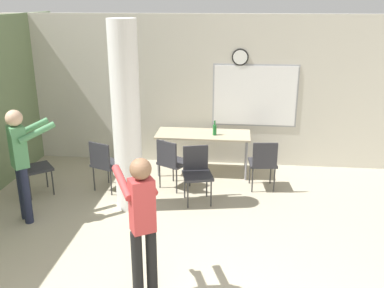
{
  "coord_description": "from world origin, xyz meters",
  "views": [
    {
      "loc": [
        0.46,
        -2.83,
        3.04
      ],
      "look_at": [
        -0.1,
        2.36,
        1.27
      ],
      "focal_mm": 40.0,
      "sensor_mm": 36.0,
      "label": 1
    }
  ],
  "objects_px": {
    "person_playing_front": "(142,218)",
    "person_watching_back": "(21,157)",
    "chair_by_left_wall": "(32,165)",
    "chair_near_pillar": "(106,162)",
    "chair_table_front": "(197,170)",
    "bottle_on_table": "(215,130)",
    "folding_table": "(203,136)",
    "chair_table_right": "(263,161)",
    "chair_table_left": "(172,160)"
  },
  "relations": [
    {
      "from": "chair_table_right",
      "to": "person_watching_back",
      "type": "distance_m",
      "value": 3.72
    },
    {
      "from": "person_watching_back",
      "to": "chair_table_front",
      "type": "bearing_deg",
      "value": 20.87
    },
    {
      "from": "folding_table",
      "to": "person_watching_back",
      "type": "distance_m",
      "value": 3.14
    },
    {
      "from": "chair_table_front",
      "to": "person_watching_back",
      "type": "distance_m",
      "value": 2.56
    },
    {
      "from": "chair_table_front",
      "to": "chair_by_left_wall",
      "type": "xyz_separation_m",
      "value": [
        -2.65,
        -0.09,
        0.0
      ]
    },
    {
      "from": "bottle_on_table",
      "to": "chair_by_left_wall",
      "type": "distance_m",
      "value": 3.12
    },
    {
      "from": "bottle_on_table",
      "to": "chair_near_pillar",
      "type": "relative_size",
      "value": 0.3
    },
    {
      "from": "chair_table_front",
      "to": "chair_near_pillar",
      "type": "xyz_separation_m",
      "value": [
        -1.52,
        0.2,
        0.0
      ]
    },
    {
      "from": "chair_by_left_wall",
      "to": "person_playing_front",
      "type": "relative_size",
      "value": 0.55
    },
    {
      "from": "bottle_on_table",
      "to": "chair_near_pillar",
      "type": "xyz_separation_m",
      "value": [
        -1.73,
        -0.9,
        -0.34
      ]
    },
    {
      "from": "chair_table_left",
      "to": "chair_near_pillar",
      "type": "relative_size",
      "value": 1.0
    },
    {
      "from": "chair_by_left_wall",
      "to": "bottle_on_table",
      "type": "bearing_deg",
      "value": 22.46
    },
    {
      "from": "chair_table_front",
      "to": "chair_table_left",
      "type": "distance_m",
      "value": 0.6
    },
    {
      "from": "person_playing_front",
      "to": "person_watching_back",
      "type": "height_order",
      "value": "person_watching_back"
    },
    {
      "from": "chair_table_left",
      "to": "chair_by_left_wall",
      "type": "distance_m",
      "value": 2.25
    },
    {
      "from": "folding_table",
      "to": "chair_table_right",
      "type": "xyz_separation_m",
      "value": [
        1.05,
        -0.65,
        -0.19
      ]
    },
    {
      "from": "chair_table_front",
      "to": "person_watching_back",
      "type": "xyz_separation_m",
      "value": [
        -2.36,
        -0.9,
        0.46
      ]
    },
    {
      "from": "bottle_on_table",
      "to": "chair_table_front",
      "type": "bearing_deg",
      "value": -100.71
    },
    {
      "from": "chair_table_left",
      "to": "person_playing_front",
      "type": "bearing_deg",
      "value": -87.44
    },
    {
      "from": "person_playing_front",
      "to": "person_watching_back",
      "type": "xyz_separation_m",
      "value": [
        -2.02,
        1.46,
        0.03
      ]
    },
    {
      "from": "chair_near_pillar",
      "to": "person_playing_front",
      "type": "xyz_separation_m",
      "value": [
        1.19,
        -2.55,
        0.42
      ]
    },
    {
      "from": "person_playing_front",
      "to": "person_watching_back",
      "type": "bearing_deg",
      "value": 144.28
    },
    {
      "from": "chair_near_pillar",
      "to": "person_playing_front",
      "type": "height_order",
      "value": "person_playing_front"
    },
    {
      "from": "chair_table_left",
      "to": "chair_near_pillar",
      "type": "distance_m",
      "value": 1.09
    },
    {
      "from": "bottle_on_table",
      "to": "chair_near_pillar",
      "type": "height_order",
      "value": "bottle_on_table"
    },
    {
      "from": "chair_near_pillar",
      "to": "person_playing_front",
      "type": "relative_size",
      "value": 0.55
    },
    {
      "from": "chair_table_front",
      "to": "person_playing_front",
      "type": "height_order",
      "value": "person_playing_front"
    },
    {
      "from": "folding_table",
      "to": "chair_by_left_wall",
      "type": "height_order",
      "value": "chair_by_left_wall"
    },
    {
      "from": "bottle_on_table",
      "to": "chair_table_right",
      "type": "relative_size",
      "value": 0.3
    },
    {
      "from": "folding_table",
      "to": "chair_table_left",
      "type": "height_order",
      "value": "chair_table_left"
    },
    {
      "from": "chair_table_front",
      "to": "chair_table_right",
      "type": "height_order",
      "value": "same"
    },
    {
      "from": "chair_by_left_wall",
      "to": "person_watching_back",
      "type": "bearing_deg",
      "value": -69.77
    },
    {
      "from": "folding_table",
      "to": "person_playing_front",
      "type": "bearing_deg",
      "value": -95.37
    },
    {
      "from": "folding_table",
      "to": "chair_table_right",
      "type": "bearing_deg",
      "value": -31.53
    },
    {
      "from": "folding_table",
      "to": "bottle_on_table",
      "type": "bearing_deg",
      "value": -17.73
    },
    {
      "from": "chair_near_pillar",
      "to": "chair_table_right",
      "type": "relative_size",
      "value": 1.0
    },
    {
      "from": "chair_table_left",
      "to": "person_watching_back",
      "type": "xyz_separation_m",
      "value": [
        -1.9,
        -1.29,
        0.46
      ]
    },
    {
      "from": "chair_table_front",
      "to": "person_playing_front",
      "type": "xyz_separation_m",
      "value": [
        -0.33,
        -2.35,
        0.42
      ]
    },
    {
      "from": "folding_table",
      "to": "chair_table_front",
      "type": "distance_m",
      "value": 1.18
    },
    {
      "from": "bottle_on_table",
      "to": "chair_table_left",
      "type": "height_order",
      "value": "bottle_on_table"
    },
    {
      "from": "bottle_on_table",
      "to": "chair_table_right",
      "type": "bearing_deg",
      "value": -34.47
    },
    {
      "from": "chair_near_pillar",
      "to": "person_playing_front",
      "type": "distance_m",
      "value": 2.85
    },
    {
      "from": "chair_near_pillar",
      "to": "bottle_on_table",
      "type": "bearing_deg",
      "value": 27.41
    },
    {
      "from": "bottle_on_table",
      "to": "person_watching_back",
      "type": "relative_size",
      "value": 0.16
    },
    {
      "from": "folding_table",
      "to": "chair_table_right",
      "type": "height_order",
      "value": "chair_table_right"
    },
    {
      "from": "chair_near_pillar",
      "to": "chair_by_left_wall",
      "type": "distance_m",
      "value": 1.17
    },
    {
      "from": "chair_table_left",
      "to": "chair_by_left_wall",
      "type": "xyz_separation_m",
      "value": [
        -2.2,
        -0.48,
        0.0
      ]
    },
    {
      "from": "chair_table_front",
      "to": "chair_table_right",
      "type": "xyz_separation_m",
      "value": [
        1.05,
        0.52,
        0.0
      ]
    },
    {
      "from": "bottle_on_table",
      "to": "chair_near_pillar",
      "type": "distance_m",
      "value": 1.98
    },
    {
      "from": "chair_table_right",
      "to": "person_playing_front",
      "type": "xyz_separation_m",
      "value": [
        -1.38,
        -2.87,
        0.42
      ]
    }
  ]
}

